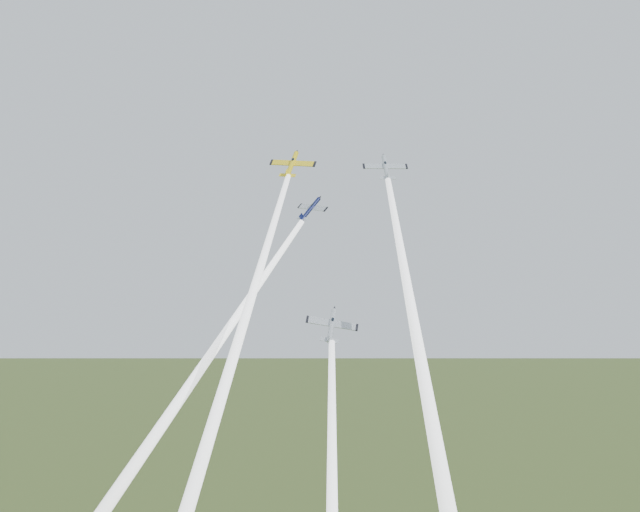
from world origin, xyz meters
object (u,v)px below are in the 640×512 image
(plane_silver_right, at_px, (386,168))
(plane_silver_low, at_px, (332,325))
(plane_navy, at_px, (311,209))
(plane_yellow, at_px, (292,164))

(plane_silver_right, relative_size, plane_silver_low, 0.93)
(plane_navy, relative_size, plane_silver_low, 0.83)
(plane_yellow, distance_m, plane_navy, 9.52)
(plane_silver_right, bearing_deg, plane_yellow, 144.13)
(plane_silver_low, bearing_deg, plane_navy, 103.23)
(plane_yellow, relative_size, plane_navy, 1.26)
(plane_navy, height_order, plane_silver_low, plane_navy)
(plane_yellow, bearing_deg, plane_silver_right, -16.31)
(plane_yellow, xyz_separation_m, plane_navy, (4.29, -1.84, -8.30))
(plane_navy, relative_size, plane_silver_right, 0.89)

